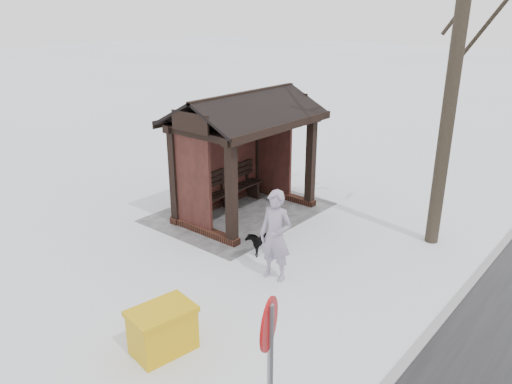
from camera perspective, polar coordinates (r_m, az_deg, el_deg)
ground at (r=12.65m, az=-1.14°, el=-2.54°), size 120.00×120.00×0.00m
kerb at (r=10.29m, az=23.05°, el=-9.98°), size 120.00×0.15×0.06m
trampled_patch at (r=12.77m, az=-1.82°, el=-2.28°), size 4.20×3.20×0.02m
bus_shelter at (r=12.07m, az=-1.78°, el=7.15°), size 3.60×2.40×3.09m
pedestrian at (r=9.41m, az=2.26°, el=-5.02°), size 0.52×0.71×1.79m
dog at (r=10.61m, az=0.31°, el=-5.64°), size 0.68×0.37×0.54m
grit_bin at (r=7.91m, az=-10.62°, el=-15.20°), size 1.05×0.80×0.73m
road_sign at (r=5.39m, az=1.50°, el=-17.69°), size 0.54×0.24×2.22m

